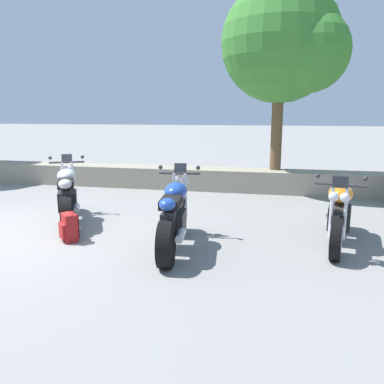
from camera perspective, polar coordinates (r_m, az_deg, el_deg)
The scene contains 7 objects.
ground_plane at distance 6.98m, azimuth -26.08°, elevation -6.13°, with size 120.00×120.00×0.00m, color gray.
stone_wall at distance 10.97m, azimuth -10.56°, elevation 2.38°, with size 36.00×0.80×0.55m, color gray.
motorcycle_silver_near_left at distance 7.49m, azimuth -17.77°, elevation -0.52°, with size 1.16×1.89×1.18m.
motorcycle_blue_centre at distance 5.73m, azimuth -2.58°, elevation -3.58°, with size 0.70×2.06×1.18m.
motorcycle_orange_far_right at distance 6.28m, azimuth 20.78°, elevation -2.98°, with size 0.72×2.06×1.18m.
rider_backpack at distance 6.38m, azimuth -17.58°, elevation -4.79°, with size 0.35×0.35×0.47m.
leafy_tree_mid_left at distance 10.19m, azimuth 13.65°, elevation 20.22°, with size 3.03×2.88×4.54m.
Camera 1 is at (4.28, -5.16, 1.97)m, focal length 36.38 mm.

